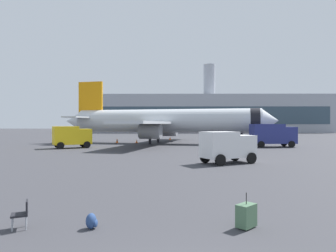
% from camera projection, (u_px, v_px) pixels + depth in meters
% --- Properties ---
extents(airplane_at_gate, '(35.46, 32.25, 10.50)m').
position_uv_depth(airplane_at_gate, '(165.00, 121.00, 50.72)').
color(airplane_at_gate, silver).
rests_on(airplane_at_gate, ground).
extents(service_truck, '(5.27, 4.27, 2.90)m').
position_uv_depth(service_truck, '(72.00, 136.00, 41.34)').
color(service_truck, yellow).
rests_on(service_truck, ground).
extents(fuel_truck, '(6.13, 3.02, 3.20)m').
position_uv_depth(fuel_truck, '(272.00, 134.00, 43.28)').
color(fuel_truck, navy).
rests_on(fuel_truck, ground).
extents(cargo_van, '(4.83, 3.88, 2.60)m').
position_uv_depth(cargo_van, '(227.00, 146.00, 25.39)').
color(cargo_van, white).
rests_on(cargo_van, ground).
extents(safety_cone_near, '(0.44, 0.44, 0.69)m').
position_uv_depth(safety_cone_near, '(170.00, 138.00, 62.17)').
color(safety_cone_near, '#F2590C').
rests_on(safety_cone_near, ground).
extents(safety_cone_mid, '(0.44, 0.44, 0.81)m').
position_uv_depth(safety_cone_mid, '(117.00, 141.00, 52.40)').
color(safety_cone_mid, '#F2590C').
rests_on(safety_cone_mid, ground).
extents(safety_cone_far, '(0.44, 0.44, 0.62)m').
position_uv_depth(safety_cone_far, '(137.00, 141.00, 52.10)').
color(safety_cone_far, '#F2590C').
rests_on(safety_cone_far, ground).
extents(rolling_suitcase, '(0.74, 0.74, 1.10)m').
position_uv_depth(rolling_suitcase, '(246.00, 215.00, 9.65)').
color(rolling_suitcase, '#476B4C').
rests_on(rolling_suitcase, ground).
extents(traveller_backpack, '(0.36, 0.40, 0.48)m').
position_uv_depth(traveller_backpack, '(92.00, 221.00, 9.58)').
color(traveller_backpack, navy).
rests_on(traveller_backpack, ground).
extents(gate_chair, '(0.63, 0.63, 0.86)m').
position_uv_depth(gate_chair, '(22.00, 213.00, 9.59)').
color(gate_chair, black).
rests_on(gate_chair, ground).
extents(terminal_building, '(88.87, 19.30, 25.73)m').
position_uv_depth(terminal_building, '(206.00, 114.00, 118.26)').
color(terminal_building, '#9EA3AD').
rests_on(terminal_building, ground).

